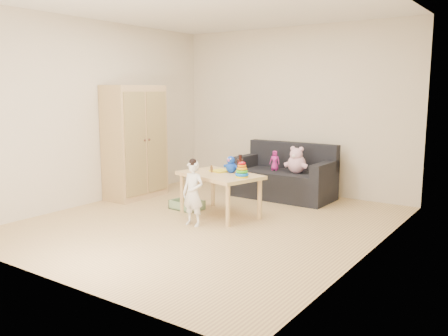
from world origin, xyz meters
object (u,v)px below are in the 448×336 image
Objects in this scene: sofa at (283,184)px; toddler at (193,194)px; wardrobe at (135,142)px; play_table at (220,195)px.

toddler reaches higher than sofa.
toddler is at bearing -23.17° from wardrobe.
wardrobe reaches higher than sofa.
sofa is 1.97m from toddler.
wardrobe is 2.34m from sofa.
toddler reaches higher than play_table.
play_table is 1.37× the size of toddler.
wardrobe reaches higher than play_table.
toddler is (1.69, -0.72, -0.46)m from wardrobe.
wardrobe reaches higher than toddler.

